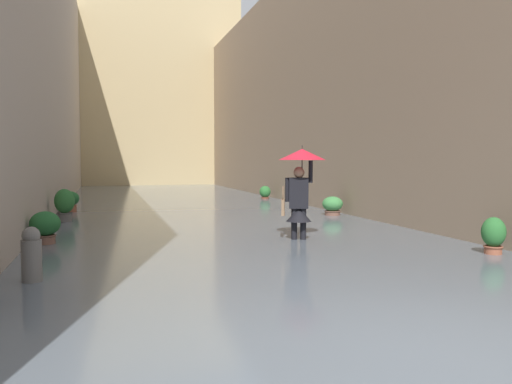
% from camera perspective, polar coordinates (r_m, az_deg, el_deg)
% --- Properties ---
extents(ground_plane, '(74.01, 74.01, 0.00)m').
position_cam_1_polar(ground_plane, '(18.75, -7.78, -1.96)').
color(ground_plane, '#605B56').
extents(flood_water, '(8.97, 35.60, 0.19)m').
position_cam_1_polar(flood_water, '(18.74, -7.78, -1.67)').
color(flood_water, slate).
rests_on(flood_water, ground_plane).
extents(building_facade_left, '(2.04, 33.60, 8.92)m').
position_cam_1_polar(building_facade_left, '(20.17, 6.54, 11.14)').
color(building_facade_left, gray).
rests_on(building_facade_left, ground_plane).
extents(building_facade_right, '(2.04, 33.60, 10.84)m').
position_cam_1_polar(building_facade_right, '(18.97, -23.48, 14.29)').
color(building_facade_right, '#A89989').
rests_on(building_facade_right, ground_plane).
extents(building_facade_far, '(11.77, 1.80, 13.03)m').
position_cam_1_polar(building_facade_far, '(34.61, -11.66, 11.31)').
color(building_facade_far, tan).
rests_on(building_facade_far, ground_plane).
extents(person_wading, '(0.94, 0.94, 2.06)m').
position_cam_1_polar(person_wading, '(10.42, 4.82, 1.46)').
color(person_wading, '#2D2319').
rests_on(person_wading, ground_plane).
extents(potted_plant_far_left, '(0.40, 0.40, 0.81)m').
position_cam_1_polar(potted_plant_far_left, '(9.72, 24.37, -4.57)').
color(potted_plant_far_left, '#9E563D').
rests_on(potted_plant_far_left, ground_plane).
extents(potted_plant_near_right, '(0.51, 0.51, 1.03)m').
position_cam_1_polar(potted_plant_near_right, '(14.39, -20.06, -1.44)').
color(potted_plant_near_right, '#66605B').
rests_on(potted_plant_near_right, ground_plane).
extents(potted_plant_mid_right, '(0.56, 0.56, 0.82)m').
position_cam_1_polar(potted_plant_mid_right, '(17.02, -19.56, -1.06)').
color(potted_plant_mid_right, '#9E563D').
rests_on(potted_plant_mid_right, ground_plane).
extents(potted_plant_near_left, '(0.46, 0.46, 0.72)m').
position_cam_1_polar(potted_plant_near_left, '(21.38, 0.99, -0.15)').
color(potted_plant_near_left, brown).
rests_on(potted_plant_near_left, ground_plane).
extents(potted_plant_far_right, '(0.56, 0.56, 0.81)m').
position_cam_1_polar(potted_plant_far_right, '(10.69, -21.92, -3.71)').
color(potted_plant_far_right, brown).
rests_on(potted_plant_far_right, ground_plane).
extents(potted_plant_mid_left, '(0.59, 0.59, 0.73)m').
position_cam_1_polar(potted_plant_mid_left, '(15.21, 8.30, -1.67)').
color(potted_plant_mid_left, brown).
rests_on(potted_plant_mid_left, ground_plane).
extents(mooring_bollard, '(0.26, 0.26, 0.91)m').
position_cam_1_polar(mooring_bollard, '(7.47, -23.17, -6.94)').
color(mooring_bollard, slate).
rests_on(mooring_bollard, ground_plane).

